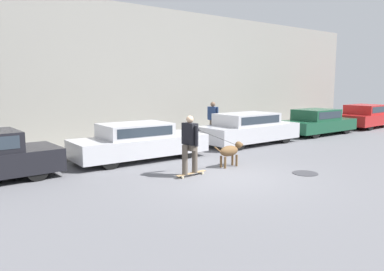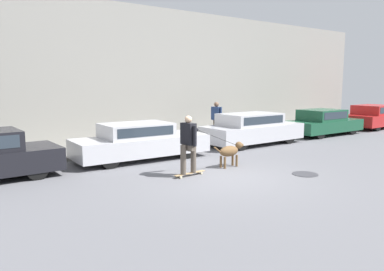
# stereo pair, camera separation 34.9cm
# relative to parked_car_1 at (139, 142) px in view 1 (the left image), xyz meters

# --- Properties ---
(ground_plane) EXTENTS (36.00, 36.00, 0.00)m
(ground_plane) POSITION_rel_parked_car_1_xyz_m (0.67, -3.39, -0.60)
(ground_plane) COLOR slate
(back_wall) EXTENTS (32.00, 0.30, 5.75)m
(back_wall) POSITION_rel_parked_car_1_xyz_m (0.67, 3.31, 2.27)
(back_wall) COLOR gray
(back_wall) RESTS_ON ground_plane
(sidewalk_curb) EXTENTS (30.00, 2.07, 0.14)m
(sidewalk_curb) POSITION_rel_parked_car_1_xyz_m (0.67, 2.10, -0.53)
(sidewalk_curb) COLOR gray
(sidewalk_curb) RESTS_ON ground_plane
(parked_car_1) EXTENTS (4.57, 1.82, 1.24)m
(parked_car_1) POSITION_rel_parked_car_1_xyz_m (0.00, 0.00, 0.00)
(parked_car_1) COLOR black
(parked_car_1) RESTS_ON ground_plane
(parked_car_2) EXTENTS (4.47, 1.73, 1.31)m
(parked_car_2) POSITION_rel_parked_car_1_xyz_m (5.24, -0.00, 0.05)
(parked_car_2) COLOR black
(parked_car_2) RESTS_ON ground_plane
(parked_car_3) EXTENTS (4.23, 1.79, 1.26)m
(parked_car_3) POSITION_rel_parked_car_1_xyz_m (10.14, -0.00, 0.00)
(parked_car_3) COLOR black
(parked_car_3) RESTS_ON ground_plane
(parked_car_4) EXTENTS (4.07, 1.94, 1.31)m
(parked_car_4) POSITION_rel_parked_car_1_xyz_m (14.92, -0.00, 0.04)
(parked_car_4) COLOR black
(parked_car_4) RESTS_ON ground_plane
(dog) EXTENTS (1.19, 0.35, 0.75)m
(dog) POSITION_rel_parked_car_1_xyz_m (1.69, -2.60, -0.11)
(dog) COLOR brown
(dog) RESTS_ON ground_plane
(skateboarder) EXTENTS (2.55, 0.64, 1.68)m
(skateboarder) POSITION_rel_parked_car_1_xyz_m (-0.00, -2.80, 0.35)
(skateboarder) COLOR beige
(skateboarder) RESTS_ON ground_plane
(pedestrian_with_bag) EXTENTS (0.28, 0.68, 1.59)m
(pedestrian_with_bag) POSITION_rel_parked_car_1_xyz_m (4.65, 1.59, 0.41)
(pedestrian_with_bag) COLOR brown
(pedestrian_with_bag) RESTS_ON sidewalk_curb
(manhole_cover) EXTENTS (0.72, 0.72, 0.01)m
(manhole_cover) POSITION_rel_parked_car_1_xyz_m (2.77, -4.57, -0.60)
(manhole_cover) COLOR #38383D
(manhole_cover) RESTS_ON ground_plane
(fire_hydrant) EXTENTS (0.18, 0.18, 0.78)m
(fire_hydrant) POSITION_rel_parked_car_1_xyz_m (7.84, 0.81, -0.19)
(fire_hydrant) COLOR #4C5156
(fire_hydrant) RESTS_ON ground_plane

